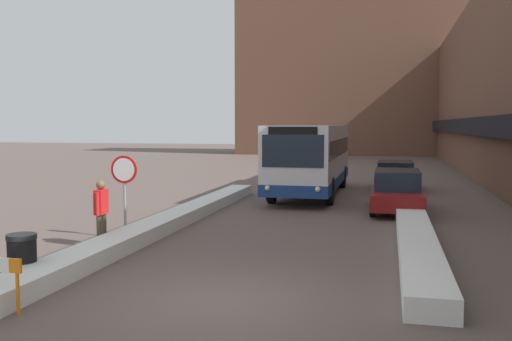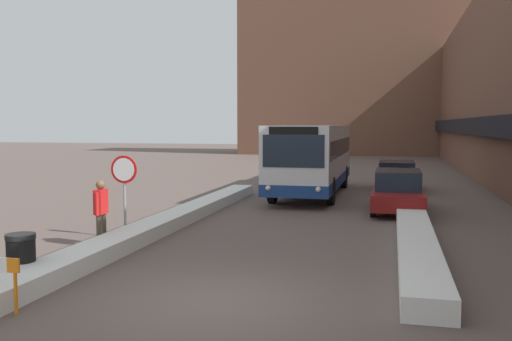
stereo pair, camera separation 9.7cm
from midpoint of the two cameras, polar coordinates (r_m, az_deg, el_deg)
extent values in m
plane|color=brown|center=(10.39, -3.96, -12.87)|extent=(160.00, 160.00, 0.00)
cube|color=black|center=(33.75, 20.55, 4.18)|extent=(0.50, 60.00, 0.90)
cube|color=brown|center=(62.53, 10.55, 9.84)|extent=(26.00, 8.00, 17.87)
cube|color=silver|center=(17.62, -8.84, -5.01)|extent=(0.90, 17.74, 0.39)
cube|color=silver|center=(16.87, 15.29, -5.47)|extent=(0.90, 15.17, 0.43)
cube|color=silver|center=(25.54, 5.44, 1.56)|extent=(2.56, 10.10, 2.62)
cube|color=navy|center=(25.62, 5.42, -0.86)|extent=(2.58, 10.12, 0.46)
cube|color=#192333|center=(25.52, 5.44, 2.38)|extent=(2.58, 9.29, 0.72)
cube|color=#192333|center=(20.52, 3.54, 1.94)|extent=(2.25, 0.03, 1.18)
cube|color=black|center=(20.50, 3.55, 4.00)|extent=(1.79, 0.03, 0.28)
sphere|color=#F2EAC6|center=(20.79, 1.02, -1.77)|extent=(0.20, 0.20, 0.20)
sphere|color=#F2EAC6|center=(20.49, 6.06, -1.88)|extent=(0.20, 0.20, 0.20)
cylinder|color=black|center=(22.75, 1.46, -1.89)|extent=(0.28, 1.10, 1.10)
cylinder|color=black|center=(22.40, 7.27, -2.03)|extent=(0.28, 1.10, 1.10)
cylinder|color=black|center=(28.88, 3.97, -0.53)|extent=(0.28, 1.10, 1.10)
cylinder|color=black|center=(28.61, 8.56, -0.61)|extent=(0.28, 1.10, 1.10)
cube|color=maroon|center=(21.14, 13.78, -2.55)|extent=(1.78, 4.59, 0.56)
cube|color=#192333|center=(21.19, 13.81, -0.86)|extent=(1.56, 2.53, 0.67)
cylinder|color=black|center=(19.78, 16.16, -3.72)|extent=(0.20, 0.64, 0.64)
cylinder|color=black|center=(19.76, 11.47, -3.64)|extent=(0.20, 0.64, 0.64)
cylinder|color=black|center=(22.60, 15.79, -2.69)|extent=(0.20, 0.64, 0.64)
cylinder|color=black|center=(22.58, 11.68, -2.62)|extent=(0.20, 0.64, 0.64)
cube|color=maroon|center=(28.16, 13.63, -0.85)|extent=(1.86, 4.66, 0.49)
cube|color=#192333|center=(28.23, 13.65, 0.28)|extent=(1.64, 2.56, 0.62)
cylinder|color=black|center=(26.76, 15.47, -1.55)|extent=(0.20, 0.67, 0.67)
cylinder|color=black|center=(26.74, 11.83, -1.48)|extent=(0.20, 0.67, 0.67)
cylinder|color=black|center=(29.63, 15.25, -0.96)|extent=(0.20, 0.67, 0.67)
cylinder|color=black|center=(29.61, 11.96, -0.91)|extent=(0.20, 0.67, 0.67)
cylinder|color=gray|center=(16.00, -13.16, -2.62)|extent=(0.07, 0.07, 2.29)
cylinder|color=red|center=(15.91, -13.24, 0.10)|extent=(0.76, 0.03, 0.76)
cylinder|color=white|center=(15.90, -13.26, 0.10)|extent=(0.62, 0.02, 0.62)
cylinder|color=brown|center=(15.36, -15.12, -5.68)|extent=(0.13, 0.13, 0.84)
cylinder|color=brown|center=(15.10, -15.60, -5.87)|extent=(0.13, 0.13, 0.84)
cube|color=red|center=(15.12, -15.42, -3.03)|extent=(0.24, 0.47, 0.63)
sphere|color=brown|center=(15.07, -15.45, -1.40)|extent=(0.23, 0.23, 0.23)
cylinder|color=red|center=(15.33, -15.06, -3.04)|extent=(0.10, 0.10, 0.60)
cylinder|color=red|center=(14.92, -15.78, -3.26)|extent=(0.10, 0.10, 0.60)
cylinder|color=black|center=(12.42, -22.55, -8.28)|extent=(0.56, 0.56, 0.85)
cylinder|color=black|center=(12.33, -22.62, -6.13)|extent=(0.59, 0.59, 0.10)
cylinder|color=orange|center=(10.33, -22.97, -11.31)|extent=(0.06, 0.06, 0.70)
cube|color=white|center=(10.36, -24.17, -8.62)|extent=(0.22, 0.04, 0.24)
cube|color=orange|center=(10.23, -23.18, -8.75)|extent=(0.22, 0.04, 0.24)
camera|label=1|loc=(0.05, -90.17, -0.01)|focal=40.00mm
camera|label=2|loc=(0.05, 89.83, 0.01)|focal=40.00mm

